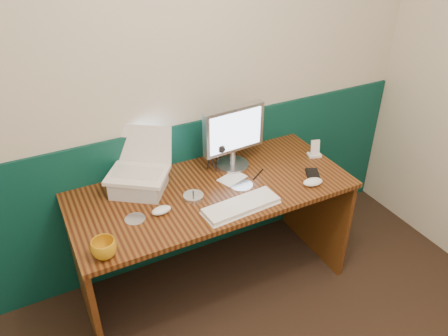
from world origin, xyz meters
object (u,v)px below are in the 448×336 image
keyboard (241,206)px  laptop (135,155)px  monitor (233,138)px  camcorder (213,155)px  desk (213,239)px  mug (104,249)px

keyboard → laptop: bearing=132.8°
monitor → camcorder: bearing=166.5°
camcorder → keyboard: bearing=-72.3°
laptop → camcorder: bearing=37.5°
monitor → laptop: bearing=175.5°
laptop → camcorder: laptop is taller
desk → monitor: size_ratio=4.11×
laptop → keyboard: bearing=-7.6°
desk → monitor: monitor is taller
desk → camcorder: size_ratio=8.16×
keyboard → mug: 0.74m
camcorder → monitor: bearing=13.5°
keyboard → mug: size_ratio=3.55×
keyboard → mug: mug is taller
monitor → keyboard: size_ratio=0.93×
keyboard → desk: bearing=99.8°
laptop → keyboard: (0.43, -0.40, -0.22)m
desk → keyboard: bearing=-76.2°
keyboard → camcorder: (0.04, 0.42, 0.09)m
monitor → desk: bearing=-147.3°
mug → laptop: bearing=55.2°
laptop → monitor: size_ratio=0.82×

